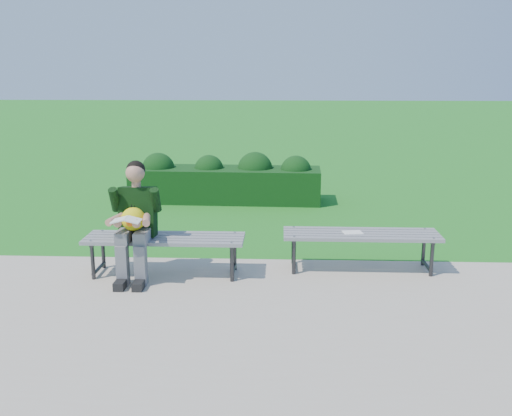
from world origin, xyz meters
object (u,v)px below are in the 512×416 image
(hedge, at_px, (227,180))
(bench_right, at_px, (361,237))
(seated_boy, at_px, (135,218))
(paper_sheet, at_px, (353,232))
(bench_left, at_px, (165,241))

(hedge, distance_m, bench_right, 4.14)
(seated_boy, bearing_deg, bench_right, 8.08)
(bench_right, relative_size, paper_sheet, 7.44)
(bench_right, xyz_separation_m, paper_sheet, (-0.10, 0.00, 0.06))
(bench_right, bearing_deg, seated_boy, -171.92)
(bench_left, bearing_deg, bench_right, 6.71)
(paper_sheet, bearing_deg, hedge, 116.34)
(hedge, bearing_deg, seated_boy, -98.94)
(bench_left, height_order, paper_sheet, bench_left)
(bench_left, relative_size, paper_sheet, 7.44)
(seated_boy, bearing_deg, paper_sheet, 8.41)
(bench_left, xyz_separation_m, seated_boy, (-0.30, -0.10, 0.30))
(hedge, height_order, bench_left, hedge)
(bench_left, xyz_separation_m, bench_right, (2.25, 0.26, 0.00))
(hedge, relative_size, paper_sheet, 14.11)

